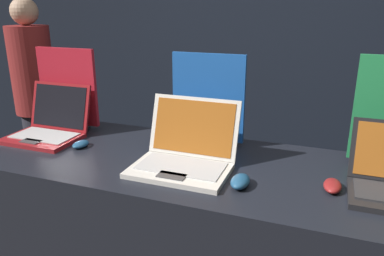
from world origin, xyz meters
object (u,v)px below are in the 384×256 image
(promo_stand_middle, at_px, (208,102))
(person_bystander, at_px, (37,104))
(mouse_front, at_px, (81,144))
(mouse_back, at_px, (332,186))
(laptop_middle, at_px, (185,153))
(laptop_front, at_px, (49,126))
(mouse_middle, at_px, (240,181))
(promo_stand_front, at_px, (68,91))

(promo_stand_middle, height_order, person_bystander, person_bystander)
(mouse_front, xyz_separation_m, mouse_back, (1.10, -0.04, 0.00))
(laptop_middle, xyz_separation_m, person_bystander, (-1.59, 0.90, -0.16))
(laptop_front, bearing_deg, person_bystander, 135.86)
(mouse_middle, relative_size, promo_stand_middle, 0.27)
(laptop_middle, xyz_separation_m, mouse_back, (0.57, -0.00, -0.04))
(promo_stand_front, distance_m, mouse_middle, 1.10)
(promo_stand_front, xyz_separation_m, person_bystander, (-0.82, 0.63, -0.30))
(promo_stand_middle, xyz_separation_m, person_bystander, (-1.59, 0.61, -0.30))
(mouse_middle, bearing_deg, mouse_front, 170.79)
(laptop_front, distance_m, person_bystander, 1.15)
(laptop_front, height_order, mouse_back, laptop_front)
(laptop_middle, bearing_deg, promo_stand_middle, 90.00)
(person_bystander, bearing_deg, mouse_back, -22.71)
(mouse_middle, distance_m, promo_stand_middle, 0.49)
(mouse_front, xyz_separation_m, mouse_middle, (0.79, -0.13, 0.01))
(laptop_middle, bearing_deg, person_bystander, 150.52)
(mouse_back, distance_m, person_bystander, 2.34)
(promo_stand_front, height_order, promo_stand_middle, promo_stand_middle)
(mouse_back, height_order, person_bystander, person_bystander)
(laptop_middle, bearing_deg, mouse_middle, -20.33)
(mouse_front, xyz_separation_m, person_bystander, (-1.05, 0.86, -0.11))
(laptop_front, relative_size, mouse_back, 3.03)
(mouse_middle, bearing_deg, laptop_middle, 159.67)
(promo_stand_front, bearing_deg, mouse_middle, -19.64)
(mouse_front, distance_m, promo_stand_middle, 0.62)
(promo_stand_middle, height_order, mouse_back, promo_stand_middle)
(mouse_middle, xyz_separation_m, mouse_back, (0.32, 0.09, -0.00))
(mouse_front, bearing_deg, mouse_middle, -9.21)
(mouse_front, bearing_deg, laptop_middle, -3.70)
(mouse_back, relative_size, person_bystander, 0.07)
(promo_stand_middle, bearing_deg, mouse_middle, -56.80)
(mouse_front, distance_m, mouse_middle, 0.80)
(laptop_front, relative_size, person_bystander, 0.21)
(person_bystander, bearing_deg, promo_stand_front, -37.40)
(laptop_front, xyz_separation_m, laptop_middle, (0.77, -0.10, 0.00))
(laptop_front, relative_size, promo_stand_middle, 0.81)
(laptop_front, xyz_separation_m, promo_stand_front, (0.00, 0.17, 0.14))
(laptop_front, xyz_separation_m, promo_stand_middle, (0.77, 0.19, 0.14))
(laptop_middle, height_order, promo_stand_middle, promo_stand_middle)
(promo_stand_middle, bearing_deg, person_bystander, 159.10)
(mouse_front, height_order, promo_stand_middle, promo_stand_middle)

